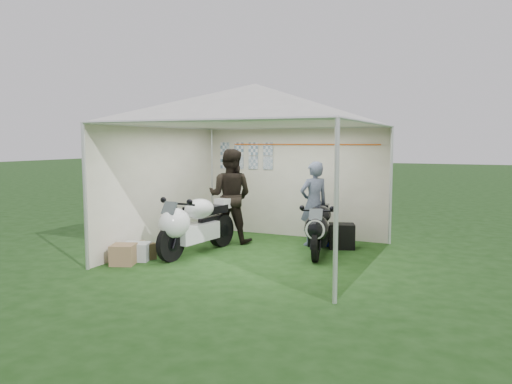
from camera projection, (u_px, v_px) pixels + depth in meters
ground at (255, 255)px, 8.86m from camera, size 80.00×80.00×0.00m
canopy_tent at (256, 109)px, 8.63m from camera, size 5.66×5.66×3.00m
motorcycle_white at (194, 223)px, 8.84m from camera, size 0.62×2.07×1.02m
motorcycle_black at (319, 227)px, 8.84m from camera, size 0.62×1.80×0.89m
paddock_stand at (323, 238)px, 9.68m from camera, size 0.42×0.31×0.29m
person_dark_jacket at (230, 196)px, 9.91m from camera, size 1.00×0.83×1.87m
person_blue_jacket at (314, 204)px, 9.62m from camera, size 0.69×0.70×1.63m
equipment_box at (342, 236)px, 9.40m from camera, size 0.57×0.51×0.47m
crate_0 at (136, 252)px, 8.46m from camera, size 0.54×0.47×0.30m
crate_1 at (123, 254)px, 8.17m from camera, size 0.48×0.48×0.33m
crate_2 at (145, 250)px, 8.78m from camera, size 0.29×0.24×0.21m
crate_3 at (143, 251)px, 8.58m from camera, size 0.49×0.42×0.28m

